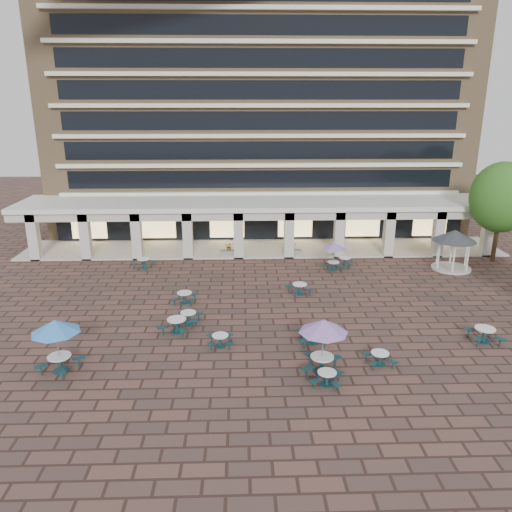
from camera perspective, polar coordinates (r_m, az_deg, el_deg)
The scene contains 21 objects.
ground at distance 30.70m, azimuth 1.94°, elevation -7.20°, with size 120.00×120.00×0.00m, color brown.
apartment_building at distance 53.34m, azimuth 0.27°, elevation 17.25°, with size 40.00×15.50×25.20m.
retail_arcade at distance 43.79m, azimuth 0.75°, elevation 4.53°, with size 42.00×6.60×4.40m.
picnic_table_0 at distance 29.22m, azimuth -9.04°, elevation -7.69°, with size 2.21×2.21×0.83m.
picnic_table_1 at distance 24.22m, azimuth 8.10°, elevation -13.53°, with size 1.82×1.82×0.68m.
picnic_table_2 at distance 27.83m, azimuth 6.49°, elevation -8.99°, with size 1.74×1.74×0.77m.
picnic_table_3 at distance 26.34m, azimuth 13.96°, elevation -11.19°, with size 1.65×1.65×0.68m.
picnic_table_4 at distance 26.00m, azimuth -21.94°, elevation -7.68°, with size 2.36×2.36×2.73m.
picnic_table_5 at distance 27.41m, azimuth -4.11°, elevation -9.50°, with size 1.55×1.55×0.67m.
picnic_table_6 at distance 24.29m, azimuth 7.72°, elevation -8.18°, with size 2.41×2.41×2.78m.
picnic_table_7 at distance 30.49m, azimuth 24.66°, elevation -8.06°, with size 1.89×1.89×0.83m.
picnic_table_8 at distance 30.26m, azimuth -7.73°, elevation -6.87°, with size 1.69×1.69×0.70m.
picnic_table_9 at distance 33.15m, azimuth -8.16°, elevation -4.62°, with size 1.83×1.83×0.74m.
picnic_table_10 at distance 34.41m, azimuth 5.00°, elevation -3.66°, with size 1.96×1.96×0.75m.
picnic_table_11 at distance 39.05m, azimuth 8.93°, elevation 1.01°, with size 1.92×1.92×2.22m.
picnic_table_12 at distance 40.55m, azimuth -12.72°, elevation -0.70°, with size 2.10×2.10×0.77m.
picnic_table_13 at distance 40.67m, azimuth 10.07°, elevation -0.55°, with size 1.89×1.89×0.70m.
gazebo at distance 41.69m, azimuth 21.72°, elevation 1.70°, with size 3.37×3.37×3.14m.
tree_east_c at distance 44.41m, azimuth 26.27°, elevation 6.02°, with size 4.92×4.92×8.20m.
planter_left at distance 42.58m, azimuth -3.09°, elevation 0.61°, with size 1.50×0.73×1.22m.
planter_right at distance 42.79m, azimuth 4.18°, elevation 0.65°, with size 1.50×0.61×1.20m.
Camera 1 is at (-1.90, -27.84, 12.81)m, focal length 35.00 mm.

